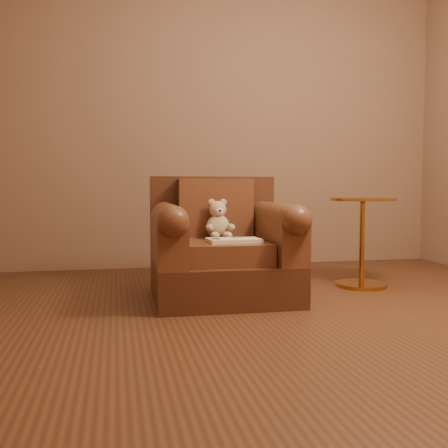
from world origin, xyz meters
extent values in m
plane|color=#55311D|center=(0.00, 0.00, 0.00)|extent=(4.00, 4.00, 0.00)
cube|color=#876853|center=(0.00, 2.00, 1.35)|extent=(4.00, 0.02, 2.70)
cube|color=#462617|center=(-0.36, 0.62, 0.12)|extent=(0.90, 0.86, 0.25)
cube|color=#462617|center=(-0.35, 1.00, 0.52)|extent=(0.89, 0.11, 0.55)
cube|color=brown|center=(-0.36, 0.58, 0.31)|extent=(0.53, 0.63, 0.13)
cube|color=brown|center=(-0.35, 0.88, 0.58)|extent=(0.52, 0.15, 0.40)
cube|color=brown|center=(-0.71, 0.58, 0.39)|extent=(0.19, 0.75, 0.28)
cube|color=brown|center=(0.00, 0.57, 0.39)|extent=(0.19, 0.75, 0.28)
cylinder|color=brown|center=(-0.71, 0.58, 0.53)|extent=(0.19, 0.75, 0.18)
cylinder|color=brown|center=(0.00, 0.57, 0.53)|extent=(0.19, 0.75, 0.18)
ellipsoid|color=tan|center=(-0.36, 0.74, 0.46)|extent=(0.16, 0.14, 0.16)
sphere|color=tan|center=(-0.36, 0.75, 0.57)|extent=(0.11, 0.11, 0.11)
ellipsoid|color=tan|center=(-0.40, 0.76, 0.62)|extent=(0.05, 0.03, 0.05)
ellipsoid|color=tan|center=(-0.32, 0.76, 0.62)|extent=(0.05, 0.03, 0.05)
ellipsoid|color=beige|center=(-0.36, 0.70, 0.56)|extent=(0.05, 0.04, 0.05)
sphere|color=black|center=(-0.36, 0.68, 0.57)|extent=(0.02, 0.02, 0.02)
ellipsoid|color=tan|center=(-0.43, 0.68, 0.46)|extent=(0.05, 0.10, 0.05)
ellipsoid|color=tan|center=(-0.29, 0.68, 0.46)|extent=(0.05, 0.10, 0.05)
ellipsoid|color=tan|center=(-0.40, 0.65, 0.41)|extent=(0.06, 0.10, 0.05)
ellipsoid|color=tan|center=(-0.32, 0.65, 0.41)|extent=(0.06, 0.10, 0.05)
cube|color=beige|center=(-0.32, 0.46, 0.39)|extent=(0.33, 0.20, 0.02)
cube|color=white|center=(-0.40, 0.46, 0.40)|extent=(0.16, 0.20, 0.00)
cube|color=white|center=(-0.24, 0.47, 0.40)|extent=(0.16, 0.20, 0.00)
cube|color=beige|center=(-0.32, 0.46, 0.40)|extent=(0.01, 0.19, 0.00)
cube|color=#0F1638|center=(-0.44, 0.46, 0.41)|extent=(0.05, 0.07, 0.00)
cube|color=slate|center=(-0.24, 0.53, 0.41)|extent=(0.15, 0.05, 0.00)
cylinder|color=#BD8034|center=(0.71, 0.79, 0.01)|extent=(0.37, 0.37, 0.03)
cylinder|color=#BD8034|center=(0.71, 0.79, 0.32)|extent=(0.04, 0.04, 0.60)
cylinder|color=#BD8034|center=(0.71, 0.79, 0.63)|extent=(0.46, 0.46, 0.02)
cylinder|color=#BD8034|center=(0.71, 0.79, 0.62)|extent=(0.04, 0.04, 0.02)
camera|label=1|loc=(-1.03, -2.50, 0.71)|focal=40.00mm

